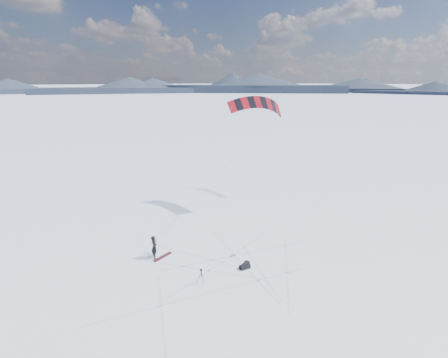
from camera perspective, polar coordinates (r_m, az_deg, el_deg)
ground at (r=21.55m, az=-6.23°, el=-17.08°), size 1800.00×1800.00×0.00m
horizon_hills at (r=19.94m, az=-6.52°, el=-9.47°), size 704.00×704.00×8.14m
snow_tracks at (r=20.82m, az=-6.73°, el=-18.47°), size 17.62×14.39×0.01m
snowkiter at (r=24.11m, az=-12.02°, el=-13.36°), size 0.58×0.71×1.68m
snowboard at (r=24.07m, az=-10.72°, el=-13.28°), size 1.59×0.80×0.04m
tripod at (r=20.58m, az=-4.03°, el=-16.45°), size 0.57×0.56×1.10m
gear_bag_a at (r=22.58m, az=3.80°, el=-14.83°), size 0.80×0.65×0.32m
gear_bag_b at (r=22.40m, az=3.70°, el=-15.12°), size 0.74×0.41×0.33m
power_kite at (r=30.88m, az=5.63°, el=12.73°), size 13.56×7.00×9.42m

